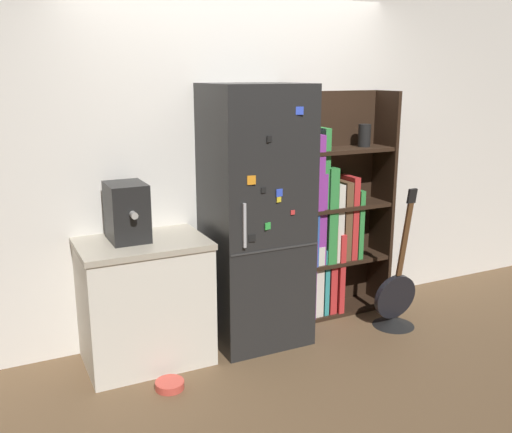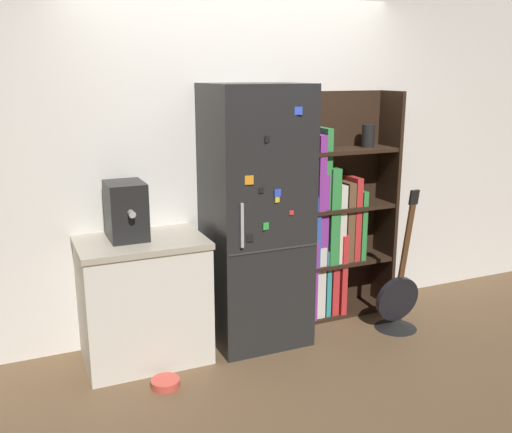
{
  "view_description": "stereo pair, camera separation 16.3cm",
  "coord_description": "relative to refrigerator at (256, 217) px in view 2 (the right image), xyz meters",
  "views": [
    {
      "loc": [
        -1.75,
        -3.45,
        1.95
      ],
      "look_at": [
        0.01,
        0.15,
        0.94
      ],
      "focal_mm": 40.0,
      "sensor_mm": 36.0,
      "label": 1
    },
    {
      "loc": [
        -1.6,
        -3.51,
        1.95
      ],
      "look_at": [
        0.01,
        0.15,
        0.94
      ],
      "focal_mm": 40.0,
      "sensor_mm": 36.0,
      "label": 2
    }
  ],
  "objects": [
    {
      "name": "ground_plane",
      "position": [
        0.0,
        -0.14,
        -0.94
      ],
      "size": [
        16.0,
        16.0,
        0.0
      ],
      "primitive_type": "plane",
      "color": "brown"
    },
    {
      "name": "kitchen_counter",
      "position": [
        -0.84,
        0.02,
        -0.51
      ],
      "size": [
        0.85,
        0.6,
        0.87
      ],
      "color": "silver",
      "rests_on": "ground_plane"
    },
    {
      "name": "pet_bowl",
      "position": [
        -0.82,
        -0.43,
        -0.91
      ],
      "size": [
        0.19,
        0.19,
        0.05
      ],
      "color": "#D84C3F",
      "rests_on": "ground_plane"
    },
    {
      "name": "refrigerator",
      "position": [
        0.0,
        0.0,
        0.0
      ],
      "size": [
        0.68,
        0.64,
        1.89
      ],
      "color": "black",
      "rests_on": "ground_plane"
    },
    {
      "name": "espresso_machine",
      "position": [
        -0.91,
        0.07,
        0.12
      ],
      "size": [
        0.25,
        0.37,
        0.39
      ],
      "color": "black",
      "rests_on": "kitchen_counter"
    },
    {
      "name": "guitar",
      "position": [
        1.07,
        -0.31,
        -0.78
      ],
      "size": [
        0.37,
        0.33,
        1.13
      ],
      "color": "black",
      "rests_on": "ground_plane"
    },
    {
      "name": "wall_back",
      "position": [
        0.0,
        0.33,
        0.36
      ],
      "size": [
        8.0,
        0.05,
        2.6
      ],
      "color": "white",
      "rests_on": "ground_plane"
    },
    {
      "name": "bookshelf",
      "position": [
        0.74,
        0.17,
        -0.15
      ],
      "size": [
        0.83,
        0.32,
        1.82
      ],
      "color": "black",
      "rests_on": "ground_plane"
    }
  ]
}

